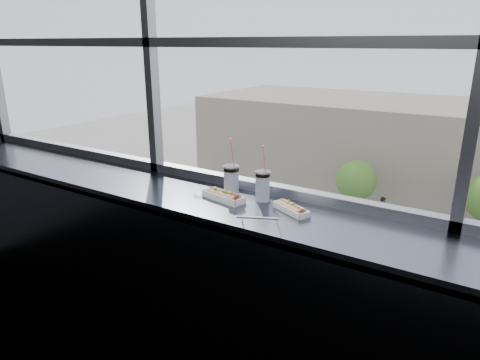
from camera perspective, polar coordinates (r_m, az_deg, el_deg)
The scene contains 18 objects.
wall_back_lower at distance 2.90m, azimuth 4.79°, elevation -12.19°, with size 6.00×6.00×0.00m, color black.
counter at distance 2.45m, azimuth 2.10°, elevation -4.42°, with size 6.00×0.55×0.06m, color slate.
counter_fascia at distance 2.51m, azimuth -1.10°, elevation -17.37°, with size 6.00×0.04×1.04m, color slate.
hotdog_tray_left at distance 2.55m, azimuth -2.23°, elevation -2.08°, with size 0.29×0.14×0.07m.
hotdog_tray_right at distance 2.39m, azimuth 6.83°, elevation -3.73°, with size 0.25×0.17×0.06m.
soda_cup_left at distance 2.60m, azimuth -1.16°, elevation 0.10°, with size 0.10×0.10×0.37m.
soda_cup_right at distance 2.53m, azimuth 3.03°, elevation -0.59°, with size 0.09×0.09×0.34m.
loose_straw at distance 2.30m, azimuth 2.34°, elevation -5.01°, with size 0.01×0.01×0.23m, color white.
wrapper at distance 2.63m, azimuth -5.53°, elevation -1.97°, with size 0.09×0.07×0.02m, color silver.
street_asphalt at distance 25.77m, azimuth 25.88°, elevation -14.34°, with size 80.00×10.00×0.06m, color black.
far_sidewalk at distance 32.93m, azimuth 27.68°, elevation -7.53°, with size 80.00×6.00×0.04m, color gray.
car_near_c at distance 22.00m, azimuth 19.58°, elevation -16.02°, with size 6.28×2.62×2.09m, color brown.
car_near_b at distance 23.27m, azimuth 6.76°, elevation -12.73°, with size 6.86×2.86×2.29m, color black.
car_near_a at distance 27.14m, azimuth -8.64°, elevation -8.13°, with size 6.80×2.83×2.27m, color #B6B6B6.
car_far_b at distance 28.80m, azimuth 29.05°, elevation -8.90°, with size 6.38×2.66×2.13m, color maroon.
pedestrian_b at distance 31.73m, azimuth 25.26°, elevation -5.91°, with size 0.97×0.72×2.17m, color #66605B.
pedestrian_a at distance 34.12m, azimuth 18.36°, elevation -3.34°, with size 1.02×0.76×2.29m, color #66605B.
tree_left at distance 32.98m, azimuth 15.25°, elevation -0.05°, with size 3.03×3.03×4.73m.
Camera 1 is at (1.13, -0.74, 2.00)m, focal length 32.00 mm.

